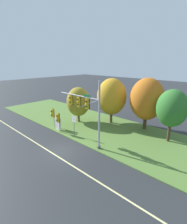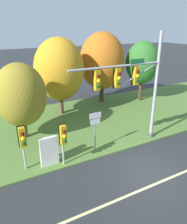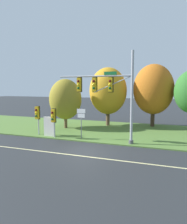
% 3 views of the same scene
% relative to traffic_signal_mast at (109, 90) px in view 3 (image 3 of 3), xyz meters
% --- Properties ---
extents(ground_plane, '(160.00, 160.00, 0.00)m').
position_rel_traffic_signal_mast_xyz_m(ground_plane, '(-1.04, -3.09, -4.61)').
color(ground_plane, '#282B2D').
extents(lane_stripe, '(36.00, 0.16, 0.01)m').
position_rel_traffic_signal_mast_xyz_m(lane_stripe, '(-1.04, -4.29, -4.61)').
color(lane_stripe, beige).
rests_on(lane_stripe, ground).
extents(grass_verge, '(48.00, 11.50, 0.10)m').
position_rel_traffic_signal_mast_xyz_m(grass_verge, '(-1.04, 5.16, -4.56)').
color(grass_verge, '#517533').
rests_on(grass_verge, ground).
extents(traffic_signal_mast, '(6.87, 0.49, 7.78)m').
position_rel_traffic_signal_mast_xyz_m(traffic_signal_mast, '(0.00, 0.00, 0.00)').
color(traffic_signal_mast, '#9EA0A5').
rests_on(traffic_signal_mast, grass_verge).
extents(pedestrian_signal_near_kerb, '(0.46, 0.55, 2.79)m').
position_rel_traffic_signal_mast_xyz_m(pedestrian_signal_near_kerb, '(-5.28, -0.41, -2.54)').
color(pedestrian_signal_near_kerb, '#9EA0A5').
rests_on(pedestrian_signal_near_kerb, grass_verge).
extents(pedestrian_signal_further_along, '(0.46, 0.55, 2.90)m').
position_rel_traffic_signal_mast_xyz_m(pedestrian_signal_further_along, '(-7.49, 0.21, -2.44)').
color(pedestrian_signal_further_along, '#9EA0A5').
rests_on(pedestrian_signal_further_along, grass_verge).
extents(route_sign_post, '(0.84, 0.08, 2.82)m').
position_rel_traffic_signal_mast_xyz_m(route_sign_post, '(-2.74, 0.32, -2.62)').
color(route_sign_post, slate).
rests_on(route_sign_post, grass_verge).
extents(tree_nearest_road, '(3.76, 3.76, 5.73)m').
position_rel_traffic_signal_mast_xyz_m(tree_nearest_road, '(-6.61, 4.57, -1.15)').
color(tree_nearest_road, brown).
rests_on(tree_nearest_road, grass_verge).
extents(tree_left_of_mast, '(4.60, 4.60, 7.19)m').
position_rel_traffic_signal_mast_xyz_m(tree_left_of_mast, '(-2.42, 7.87, -0.21)').
color(tree_left_of_mast, brown).
rests_on(tree_left_of_mast, grass_verge).
extents(tree_behind_signpost, '(4.82, 4.82, 7.53)m').
position_rel_traffic_signal_mast_xyz_m(tree_behind_signpost, '(2.89, 9.17, -0.01)').
color(tree_behind_signpost, '#423021').
rests_on(tree_behind_signpost, grass_verge).
extents(info_kiosk, '(1.10, 0.24, 1.90)m').
position_rel_traffic_signal_mast_xyz_m(info_kiosk, '(-6.06, 0.10, -3.57)').
color(info_kiosk, silver).
rests_on(info_kiosk, grass_verge).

